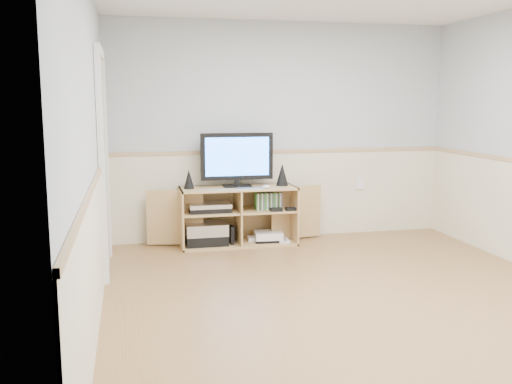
% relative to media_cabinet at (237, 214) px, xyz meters
% --- Properties ---
extents(room, '(4.04, 4.54, 2.54)m').
position_rel_media_cabinet_xyz_m(room, '(0.51, -1.91, 0.88)').
color(room, '#B0844E').
rests_on(room, ground).
extents(media_cabinet, '(2.02, 0.49, 0.65)m').
position_rel_media_cabinet_xyz_m(media_cabinet, '(0.00, 0.00, 0.00)').
color(media_cabinet, tan).
rests_on(media_cabinet, floor).
extents(monitor, '(0.81, 0.18, 0.60)m').
position_rel_media_cabinet_xyz_m(monitor, '(0.00, -0.01, 0.64)').
color(monitor, black).
rests_on(monitor, media_cabinet).
extents(speaker_left, '(0.12, 0.12, 0.21)m').
position_rel_media_cabinet_xyz_m(speaker_left, '(-0.54, -0.04, 0.42)').
color(speaker_left, black).
rests_on(speaker_left, media_cabinet).
extents(speaker_right, '(0.14, 0.14, 0.25)m').
position_rel_media_cabinet_xyz_m(speaker_right, '(0.52, -0.04, 0.45)').
color(speaker_right, black).
rests_on(speaker_right, media_cabinet).
extents(keyboard, '(0.28, 0.13, 0.01)m').
position_rel_media_cabinet_xyz_m(keyboard, '(0.12, -0.20, 0.32)').
color(keyboard, silver).
rests_on(keyboard, media_cabinet).
extents(mouse, '(0.11, 0.09, 0.04)m').
position_rel_media_cabinet_xyz_m(mouse, '(0.29, -0.20, 0.34)').
color(mouse, white).
rests_on(mouse, media_cabinet).
extents(av_components, '(0.53, 0.34, 0.47)m').
position_rel_media_cabinet_xyz_m(av_components, '(-0.35, -0.06, -0.11)').
color(av_components, black).
rests_on(av_components, media_cabinet).
extents(game_consoles, '(0.45, 0.30, 0.11)m').
position_rel_media_cabinet_xyz_m(game_consoles, '(0.33, -0.07, -0.26)').
color(game_consoles, white).
rests_on(game_consoles, media_cabinet).
extents(game_cases, '(0.30, 0.14, 0.19)m').
position_rel_media_cabinet_xyz_m(game_cases, '(0.34, -0.08, 0.15)').
color(game_cases, '#3F8C3F').
rests_on(game_cases, media_cabinet).
extents(wall_outlet, '(0.12, 0.03, 0.12)m').
position_rel_media_cabinet_xyz_m(wall_outlet, '(1.56, 0.20, 0.27)').
color(wall_outlet, white).
rests_on(wall_outlet, wall_back).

